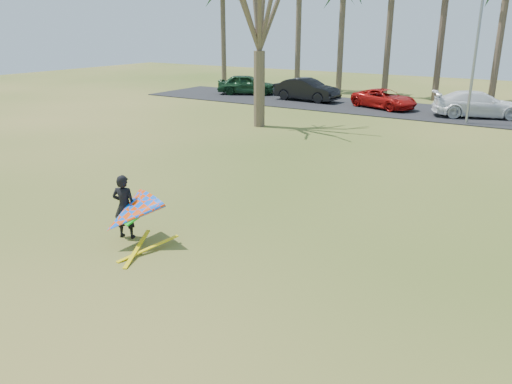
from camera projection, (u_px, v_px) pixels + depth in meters
The scene contains 8 objects.
ground at pixel (214, 254), 12.74m from camera, with size 100.00×100.00×0.00m, color #2A5412.
parking_strip at pixel (443, 113), 32.76m from camera, with size 46.00×7.00×0.06m, color black.
streetlight at pixel (480, 45), 27.85m from camera, with size 2.28×0.18×8.00m.
car_0 at pixel (247, 84), 41.38m from camera, with size 1.91×4.76×1.62m, color #16381D.
car_1 at pixel (307, 90), 37.81m from camera, with size 1.76×5.06×1.67m, color black.
car_2 at pixel (384, 99), 34.43m from camera, with size 2.15×4.67×1.30m, color #AF110E.
car_3 at pixel (478, 104), 31.10m from camera, with size 2.22×5.45×1.58m, color white.
kite_flyer at pixel (129, 213), 13.10m from camera, with size 2.13×2.39×2.02m.
Camera 1 is at (7.09, -9.21, 5.55)m, focal length 35.00 mm.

